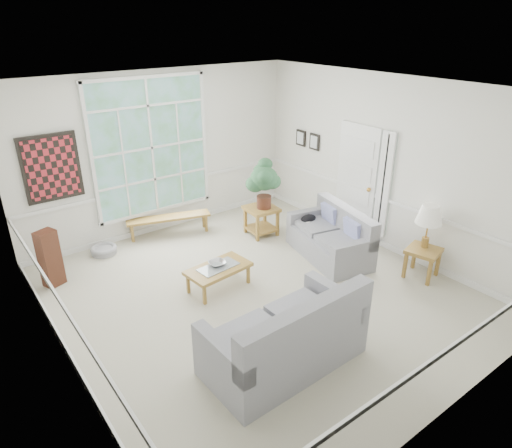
{
  "coord_description": "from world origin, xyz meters",
  "views": [
    {
      "loc": [
        -3.55,
        -4.65,
        3.84
      ],
      "look_at": [
        0.1,
        0.2,
        1.05
      ],
      "focal_mm": 32.0,
      "sensor_mm": 36.0,
      "label": 1
    }
  ],
  "objects_px": {
    "loveseat_right": "(330,234)",
    "end_table": "(261,221)",
    "side_table": "(422,263)",
    "loveseat_front": "(284,327)",
    "coffee_table": "(219,277)"
  },
  "relations": [
    {
      "from": "coffee_table",
      "to": "end_table",
      "type": "distance_m",
      "value": 2.02
    },
    {
      "from": "loveseat_front",
      "to": "coffee_table",
      "type": "distance_m",
      "value": 1.92
    },
    {
      "from": "side_table",
      "to": "loveseat_front",
      "type": "bearing_deg",
      "value": -176.24
    },
    {
      "from": "loveseat_right",
      "to": "loveseat_front",
      "type": "bearing_deg",
      "value": -133.57
    },
    {
      "from": "end_table",
      "to": "coffee_table",
      "type": "bearing_deg",
      "value": -146.49
    },
    {
      "from": "loveseat_right",
      "to": "end_table",
      "type": "height_order",
      "value": "loveseat_right"
    },
    {
      "from": "loveseat_right",
      "to": "coffee_table",
      "type": "relative_size",
      "value": 1.64
    },
    {
      "from": "coffee_table",
      "to": "end_table",
      "type": "bearing_deg",
      "value": 27.62
    },
    {
      "from": "loveseat_right",
      "to": "loveseat_front",
      "type": "distance_m",
      "value": 2.84
    },
    {
      "from": "loveseat_right",
      "to": "loveseat_front",
      "type": "relative_size",
      "value": 0.84
    },
    {
      "from": "loveseat_front",
      "to": "side_table",
      "type": "height_order",
      "value": "loveseat_front"
    },
    {
      "from": "end_table",
      "to": "side_table",
      "type": "bearing_deg",
      "value": -68.57
    },
    {
      "from": "loveseat_right",
      "to": "loveseat_front",
      "type": "xyz_separation_m",
      "value": [
        -2.36,
        -1.57,
        0.08
      ]
    },
    {
      "from": "coffee_table",
      "to": "side_table",
      "type": "distance_m",
      "value": 3.23
    },
    {
      "from": "loveseat_right",
      "to": "side_table",
      "type": "relative_size",
      "value": 3.24
    }
  ]
}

